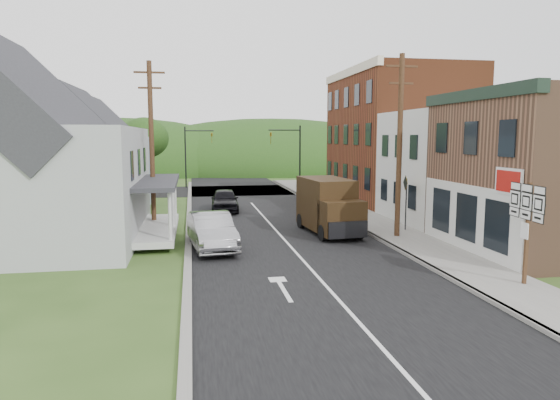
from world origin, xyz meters
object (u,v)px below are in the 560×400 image
route_sign_cluster (527,218)px  warning_sign (406,195)px  silver_sedan (212,231)px  dark_sedan (225,200)px  delivery_van (329,206)px

route_sign_cluster → warning_sign: size_ratio=1.18×
silver_sedan → warning_sign: size_ratio=1.71×
dark_sedan → warning_sign: (8.93, -9.14, 1.24)m
silver_sedan → delivery_van: size_ratio=0.93×
delivery_van → route_sign_cluster: bearing=-74.1°
route_sign_cluster → warning_sign: route_sign_cluster is taller
delivery_van → route_sign_cluster: size_ratio=1.54×
dark_sedan → warning_sign: size_ratio=1.54×
silver_sedan → warning_sign: warning_sign is taller
route_sign_cluster → warning_sign: 9.90m
silver_sedan → dark_sedan: silver_sedan is taller
silver_sedan → dark_sedan: (1.33, 11.34, -0.06)m
silver_sedan → delivery_van: delivery_van is taller
silver_sedan → route_sign_cluster: size_ratio=1.44×
dark_sedan → route_sign_cluster: size_ratio=1.30×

